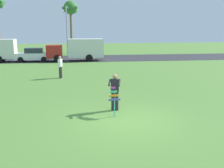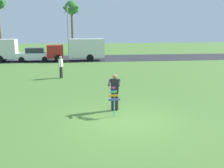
{
  "view_description": "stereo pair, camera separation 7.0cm",
  "coord_description": "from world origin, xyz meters",
  "px_view_note": "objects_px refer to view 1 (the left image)",
  "views": [
    {
      "loc": [
        -1.96,
        -9.87,
        3.74
      ],
      "look_at": [
        -0.29,
        2.37,
        1.05
      ],
      "focal_mm": 40.37,
      "sensor_mm": 36.0,
      "label": 1
    },
    {
      "loc": [
        -1.89,
        -9.88,
        3.74
      ],
      "look_at": [
        -0.29,
        2.37,
        1.05
      ],
      "focal_mm": 40.37,
      "sensor_mm": 36.0,
      "label": 2
    }
  ],
  "objects_px": {
    "parked_truck_red_cab": "(79,49)",
    "streetlight_pole": "(67,28)",
    "person_kite_flyer": "(115,91)",
    "kite_held": "(114,97)",
    "parked_car_white": "(33,55)",
    "person_walker_far": "(60,66)",
    "palm_tree_right_near": "(71,10)"
  },
  "relations": [
    {
      "from": "streetlight_pole",
      "to": "person_walker_far",
      "type": "height_order",
      "value": "streetlight_pole"
    },
    {
      "from": "person_walker_far",
      "to": "kite_held",
      "type": "bearing_deg",
      "value": -72.64
    },
    {
      "from": "person_kite_flyer",
      "to": "kite_held",
      "type": "distance_m",
      "value": 0.72
    },
    {
      "from": "person_walker_far",
      "to": "person_kite_flyer",
      "type": "bearing_deg",
      "value": -70.44
    },
    {
      "from": "palm_tree_right_near",
      "to": "person_walker_far",
      "type": "distance_m",
      "value": 22.02
    },
    {
      "from": "parked_truck_red_cab",
      "to": "person_kite_flyer",
      "type": "bearing_deg",
      "value": -85.55
    },
    {
      "from": "person_kite_flyer",
      "to": "streetlight_pole",
      "type": "height_order",
      "value": "streetlight_pole"
    },
    {
      "from": "parked_car_white",
      "to": "kite_held",
      "type": "bearing_deg",
      "value": -71.65
    },
    {
      "from": "parked_car_white",
      "to": "person_walker_far",
      "type": "height_order",
      "value": "person_walker_far"
    },
    {
      "from": "person_kite_flyer",
      "to": "streetlight_pole",
      "type": "xyz_separation_m",
      "value": [
        -3.13,
        27.28,
        3.05
      ]
    },
    {
      "from": "parked_truck_red_cab",
      "to": "kite_held",
      "type": "bearing_deg",
      "value": -86.11
    },
    {
      "from": "parked_truck_red_cab",
      "to": "streetlight_pole",
      "type": "relative_size",
      "value": 0.96
    },
    {
      "from": "kite_held",
      "to": "palm_tree_right_near",
      "type": "relative_size",
      "value": 0.15
    },
    {
      "from": "palm_tree_right_near",
      "to": "person_walker_far",
      "type": "relative_size",
      "value": 4.67
    },
    {
      "from": "parked_car_white",
      "to": "palm_tree_right_near",
      "type": "distance_m",
      "value": 12.57
    },
    {
      "from": "person_kite_flyer",
      "to": "parked_truck_red_cab",
      "type": "height_order",
      "value": "parked_truck_red_cab"
    },
    {
      "from": "palm_tree_right_near",
      "to": "parked_truck_red_cab",
      "type": "bearing_deg",
      "value": -84.25
    },
    {
      "from": "person_kite_flyer",
      "to": "palm_tree_right_near",
      "type": "xyz_separation_m",
      "value": [
        -2.55,
        29.79,
        5.74
      ]
    },
    {
      "from": "parked_car_white",
      "to": "streetlight_pole",
      "type": "bearing_deg",
      "value": 64.13
    },
    {
      "from": "palm_tree_right_near",
      "to": "kite_held",
      "type": "bearing_deg",
      "value": -85.49
    },
    {
      "from": "kite_held",
      "to": "person_walker_far",
      "type": "bearing_deg",
      "value": 107.36
    },
    {
      "from": "parked_truck_red_cab",
      "to": "person_walker_far",
      "type": "bearing_deg",
      "value": -97.79
    },
    {
      "from": "parked_car_white",
      "to": "person_walker_far",
      "type": "relative_size",
      "value": 2.45
    },
    {
      "from": "parked_car_white",
      "to": "person_walker_far",
      "type": "distance_m",
      "value": 11.68
    },
    {
      "from": "kite_held",
      "to": "person_walker_far",
      "type": "distance_m",
      "value": 9.68
    },
    {
      "from": "parked_car_white",
      "to": "palm_tree_right_near",
      "type": "relative_size",
      "value": 0.53
    },
    {
      "from": "parked_truck_red_cab",
      "to": "palm_tree_right_near",
      "type": "xyz_separation_m",
      "value": [
        -1.03,
        10.22,
        5.28
      ]
    },
    {
      "from": "parked_truck_red_cab",
      "to": "person_walker_far",
      "type": "height_order",
      "value": "parked_truck_red_cab"
    },
    {
      "from": "parked_car_white",
      "to": "palm_tree_right_near",
      "type": "bearing_deg",
      "value": 67.1
    },
    {
      "from": "palm_tree_right_near",
      "to": "streetlight_pole",
      "type": "relative_size",
      "value": 1.15
    },
    {
      "from": "streetlight_pole",
      "to": "person_walker_far",
      "type": "xyz_separation_m",
      "value": [
        0.1,
        -18.75,
        -3.06
      ]
    },
    {
      "from": "palm_tree_right_near",
      "to": "streetlight_pole",
      "type": "xyz_separation_m",
      "value": [
        -0.58,
        -2.5,
        -2.7
      ]
    }
  ]
}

